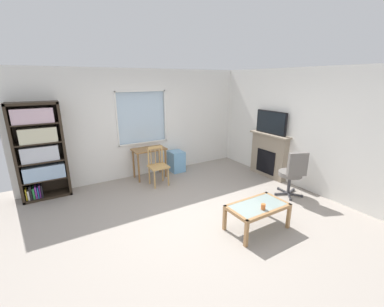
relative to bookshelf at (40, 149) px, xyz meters
name	(u,v)px	position (x,y,z in m)	size (l,w,h in m)	color
ground	(191,216)	(2.19, -2.24, -1.05)	(6.57, 5.97, 0.02)	#9E9389
wall_back_with_window	(139,125)	(2.19, 0.24, 0.26)	(5.57, 0.15, 2.63)	white
wall_right	(300,129)	(5.04, -2.24, 0.28)	(0.12, 5.17, 2.63)	white
bookshelf	(40,149)	(0.00, 0.00, 0.00)	(0.90, 0.38, 1.97)	#2D2319
desk_under_window	(149,154)	(2.27, -0.11, -0.43)	(0.80, 0.47, 0.75)	olive
wooden_chair	(158,166)	(2.27, -0.62, -0.57)	(0.42, 0.40, 0.90)	tan
plastic_drawer_unit	(176,161)	(3.05, -0.06, -0.76)	(0.35, 0.40, 0.55)	#72ADDB
fireplace	(269,155)	(4.88, -1.57, -0.48)	(0.26, 1.12, 1.10)	gray
tv	(271,122)	(4.86, -1.57, 0.34)	(0.06, 0.89, 0.56)	black
office_chair	(293,172)	(4.39, -2.66, -0.48)	(0.58, 0.62, 1.00)	slate
coffee_table	(258,209)	(2.91, -3.15, -0.67)	(0.98, 0.56, 0.44)	#8C9E99
sippy_cup	(263,207)	(2.88, -3.29, -0.56)	(0.07, 0.07, 0.09)	orange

